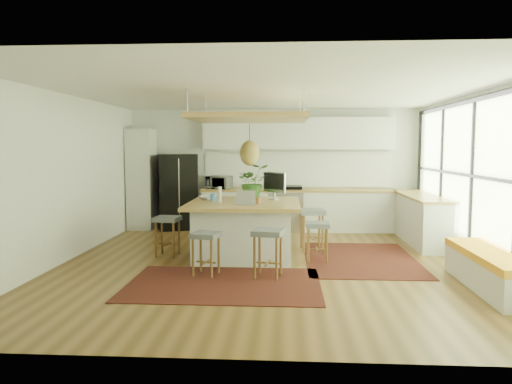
# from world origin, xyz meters

# --- Properties ---
(floor) EXTENTS (7.00, 7.00, 0.00)m
(floor) POSITION_xyz_m (0.00, 0.00, 0.00)
(floor) COLOR #503717
(floor) RESTS_ON ground
(ceiling) EXTENTS (7.00, 7.00, 0.00)m
(ceiling) POSITION_xyz_m (0.00, 0.00, 2.70)
(ceiling) COLOR white
(ceiling) RESTS_ON ground
(wall_back) EXTENTS (6.50, 0.00, 6.50)m
(wall_back) POSITION_xyz_m (0.00, 3.50, 1.35)
(wall_back) COLOR silver
(wall_back) RESTS_ON ground
(wall_front) EXTENTS (6.50, 0.00, 6.50)m
(wall_front) POSITION_xyz_m (0.00, -3.50, 1.35)
(wall_front) COLOR silver
(wall_front) RESTS_ON ground
(wall_left) EXTENTS (0.00, 7.00, 7.00)m
(wall_left) POSITION_xyz_m (-3.25, 0.00, 1.35)
(wall_left) COLOR silver
(wall_left) RESTS_ON ground
(wall_right) EXTENTS (0.00, 7.00, 7.00)m
(wall_right) POSITION_xyz_m (3.25, 0.00, 1.35)
(wall_right) COLOR silver
(wall_right) RESTS_ON ground
(window_wall) EXTENTS (0.10, 6.20, 2.60)m
(window_wall) POSITION_xyz_m (3.22, 0.00, 1.40)
(window_wall) COLOR black
(window_wall) RESTS_ON wall_right
(pantry) EXTENTS (0.55, 0.60, 2.25)m
(pantry) POSITION_xyz_m (-2.95, 3.18, 1.12)
(pantry) COLOR beige
(pantry) RESTS_ON floor
(back_counter_base) EXTENTS (4.20, 0.60, 0.88)m
(back_counter_base) POSITION_xyz_m (0.55, 3.18, 0.44)
(back_counter_base) COLOR beige
(back_counter_base) RESTS_ON floor
(back_counter_top) EXTENTS (4.24, 0.64, 0.05)m
(back_counter_top) POSITION_xyz_m (0.55, 3.18, 0.90)
(back_counter_top) COLOR olive
(back_counter_top) RESTS_ON back_counter_base
(backsplash) EXTENTS (4.20, 0.02, 0.80)m
(backsplash) POSITION_xyz_m (0.55, 3.48, 1.35)
(backsplash) COLOR white
(backsplash) RESTS_ON wall_back
(upper_cabinets) EXTENTS (4.20, 0.34, 0.70)m
(upper_cabinets) POSITION_xyz_m (0.55, 3.32, 2.15)
(upper_cabinets) COLOR beige
(upper_cabinets) RESTS_ON wall_back
(range) EXTENTS (0.76, 0.62, 1.00)m
(range) POSITION_xyz_m (0.30, 3.18, 0.50)
(range) COLOR #A5A5AA
(range) RESTS_ON floor
(right_counter_base) EXTENTS (0.60, 2.50, 0.88)m
(right_counter_base) POSITION_xyz_m (2.93, 2.00, 0.44)
(right_counter_base) COLOR beige
(right_counter_base) RESTS_ON floor
(right_counter_top) EXTENTS (0.64, 2.54, 0.05)m
(right_counter_top) POSITION_xyz_m (2.93, 2.00, 0.90)
(right_counter_top) COLOR olive
(right_counter_top) RESTS_ON right_counter_base
(window_bench) EXTENTS (0.52, 2.00, 0.50)m
(window_bench) POSITION_xyz_m (2.95, -1.20, 0.25)
(window_bench) COLOR beige
(window_bench) RESTS_ON floor
(ceiling_panel) EXTENTS (1.86, 1.86, 0.80)m
(ceiling_panel) POSITION_xyz_m (-0.30, 0.40, 2.05)
(ceiling_panel) COLOR olive
(ceiling_panel) RESTS_ON ceiling
(rug_near) EXTENTS (2.60, 1.80, 0.01)m
(rug_near) POSITION_xyz_m (-0.53, -1.18, 0.01)
(rug_near) COLOR black
(rug_near) RESTS_ON floor
(rug_right) EXTENTS (1.80, 2.60, 0.01)m
(rug_right) POSITION_xyz_m (1.53, 0.44, 0.01)
(rug_right) COLOR black
(rug_right) RESTS_ON floor
(fridge) EXTENTS (1.01, 0.89, 1.69)m
(fridge) POSITION_xyz_m (-2.14, 3.20, 0.93)
(fridge) COLOR black
(fridge) RESTS_ON floor
(island) EXTENTS (1.85, 1.85, 0.93)m
(island) POSITION_xyz_m (-0.40, 0.53, 0.47)
(island) COLOR olive
(island) RESTS_ON floor
(stool_near_left) EXTENTS (0.45, 0.45, 0.63)m
(stool_near_left) POSITION_xyz_m (-0.85, -0.74, 0.35)
(stool_near_left) COLOR #4E5357
(stool_near_left) RESTS_ON floor
(stool_near_right) EXTENTS (0.47, 0.47, 0.69)m
(stool_near_right) POSITION_xyz_m (0.05, -0.82, 0.35)
(stool_near_right) COLOR #4E5357
(stool_near_right) RESTS_ON floor
(stool_right_front) EXTENTS (0.38, 0.38, 0.64)m
(stool_right_front) POSITION_xyz_m (0.81, 0.22, 0.35)
(stool_right_front) COLOR #4E5357
(stool_right_front) RESTS_ON floor
(stool_right_back) EXTENTS (0.48, 0.48, 0.74)m
(stool_right_back) POSITION_xyz_m (0.77, 1.10, 0.35)
(stool_right_back) COLOR #4E5357
(stool_right_back) RESTS_ON floor
(stool_left_side) EXTENTS (0.43, 0.43, 0.68)m
(stool_left_side) POSITION_xyz_m (-1.70, 0.47, 0.35)
(stool_left_side) COLOR #4E5357
(stool_left_side) RESTS_ON floor
(laptop) EXTENTS (0.35, 0.37, 0.24)m
(laptop) POSITION_xyz_m (-0.36, 0.13, 1.05)
(laptop) COLOR #A5A5AA
(laptop) RESTS_ON island
(monitor) EXTENTS (0.51, 0.50, 0.49)m
(monitor) POSITION_xyz_m (0.10, 0.94, 1.19)
(monitor) COLOR #A5A5AA
(monitor) RESTS_ON island
(microwave) EXTENTS (0.58, 0.43, 0.35)m
(microwave) POSITION_xyz_m (-1.18, 3.13, 1.10)
(microwave) COLOR #A5A5AA
(microwave) RESTS_ON back_counter_top
(island_plant) EXTENTS (0.72, 0.76, 0.48)m
(island_plant) POSITION_xyz_m (-0.28, 0.98, 1.17)
(island_plant) COLOR #1E4C19
(island_plant) RESTS_ON island
(island_bowl) EXTENTS (0.31, 0.31, 0.06)m
(island_bowl) POSITION_xyz_m (-1.11, 0.86, 0.96)
(island_bowl) COLOR silver
(island_bowl) RESTS_ON island
(island_bottle_0) EXTENTS (0.07, 0.07, 0.19)m
(island_bottle_0) POSITION_xyz_m (-0.95, 0.63, 1.03)
(island_bottle_0) COLOR #3784DC
(island_bottle_0) RESTS_ON island
(island_bottle_1) EXTENTS (0.07, 0.07, 0.19)m
(island_bottle_1) POSITION_xyz_m (-0.80, 0.38, 1.03)
(island_bottle_1) COLOR #BDBAC1
(island_bottle_1) RESTS_ON island
(island_bottle_2) EXTENTS (0.07, 0.07, 0.19)m
(island_bottle_2) POSITION_xyz_m (-0.15, 0.23, 1.03)
(island_bottle_2) COLOR brown
(island_bottle_2) RESTS_ON island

